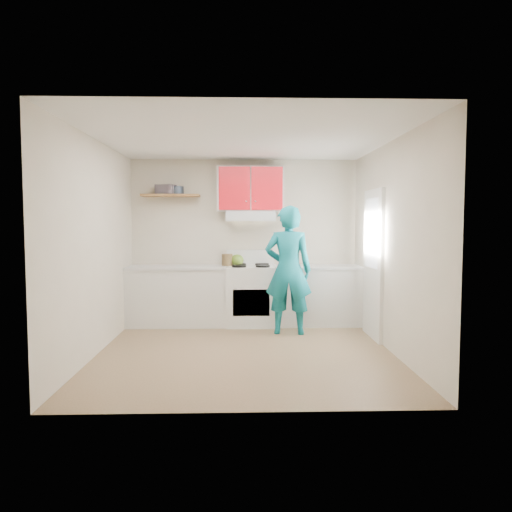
{
  "coord_description": "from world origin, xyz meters",
  "views": [
    {
      "loc": [
        -0.04,
        -5.83,
        1.6
      ],
      "look_at": [
        0.15,
        0.55,
        1.15
      ],
      "focal_mm": 33.63,
      "sensor_mm": 36.0,
      "label": 1
    }
  ],
  "objects_px": {
    "stove": "(251,296)",
    "crock": "(227,261)",
    "tin": "(177,190)",
    "person": "(288,270)",
    "kettle": "(237,260)"
  },
  "relations": [
    {
      "from": "crock",
      "to": "person",
      "type": "bearing_deg",
      "value": -37.45
    },
    {
      "from": "stove",
      "to": "crock",
      "type": "height_order",
      "value": "crock"
    },
    {
      "from": "stove",
      "to": "kettle",
      "type": "height_order",
      "value": "kettle"
    },
    {
      "from": "kettle",
      "to": "crock",
      "type": "bearing_deg",
      "value": 175.42
    },
    {
      "from": "crock",
      "to": "person",
      "type": "relative_size",
      "value": 0.11
    },
    {
      "from": "stove",
      "to": "tin",
      "type": "xyz_separation_m",
      "value": [
        -1.15,
        0.19,
        1.64
      ]
    },
    {
      "from": "kettle",
      "to": "crock",
      "type": "relative_size",
      "value": 1.01
    },
    {
      "from": "crock",
      "to": "person",
      "type": "height_order",
      "value": "person"
    },
    {
      "from": "crock",
      "to": "kettle",
      "type": "bearing_deg",
      "value": 10.55
    },
    {
      "from": "stove",
      "to": "person",
      "type": "bearing_deg",
      "value": -49.19
    },
    {
      "from": "stove",
      "to": "person",
      "type": "distance_m",
      "value": 0.92
    },
    {
      "from": "kettle",
      "to": "person",
      "type": "bearing_deg",
      "value": -59.12
    },
    {
      "from": "tin",
      "to": "person",
      "type": "height_order",
      "value": "tin"
    },
    {
      "from": "crock",
      "to": "person",
      "type": "distance_m",
      "value": 1.13
    },
    {
      "from": "stove",
      "to": "person",
      "type": "xyz_separation_m",
      "value": [
        0.52,
        -0.61,
        0.46
      ]
    }
  ]
}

